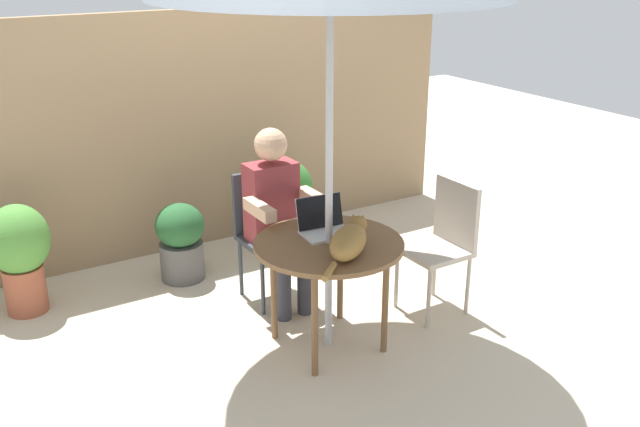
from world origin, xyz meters
TOP-DOWN VIEW (x-y plane):
  - ground_plane at (0.00, 0.00)m, footprint 14.00×14.00m
  - fence_back at (0.00, 1.96)m, footprint 4.66×0.08m
  - patio_table at (0.00, 0.00)m, footprint 0.91×0.91m
  - chair_occupied at (0.00, 0.82)m, footprint 0.40×0.40m
  - chair_empty at (0.92, 0.01)m, footprint 0.40×0.40m
  - person_seated at (0.00, 0.66)m, footprint 0.48×0.48m
  - laptop at (0.06, 0.15)m, footprint 0.32×0.28m
  - cat at (0.01, -0.21)m, footprint 0.53×0.44m
  - potted_plant_near_fence at (-0.43, 1.37)m, footprint 0.36×0.36m
  - potted_plant_by_chair at (-1.53, 1.45)m, footprint 0.42×0.42m
  - potted_plant_corner at (0.53, 1.43)m, footprint 0.36×0.36m

SIDE VIEW (x-z plane):
  - ground_plane at x=0.00m, z-range 0.00..0.00m
  - potted_plant_near_fence at x=-0.43m, z-range 0.01..0.61m
  - potted_plant_corner at x=0.53m, z-range 0.02..0.77m
  - potted_plant_by_chair at x=-1.53m, z-range 0.06..0.84m
  - chair_occupied at x=0.00m, z-range 0.08..0.99m
  - chair_empty at x=0.92m, z-range 0.08..0.99m
  - patio_table at x=0.00m, z-range 0.28..0.99m
  - person_seated at x=0.00m, z-range 0.08..1.33m
  - laptop at x=0.06m, z-range 0.66..0.87m
  - cat at x=0.01m, z-range 0.70..0.87m
  - fence_back at x=0.00m, z-range 0.00..1.91m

